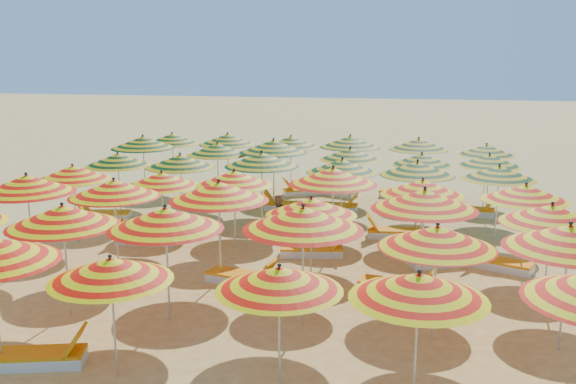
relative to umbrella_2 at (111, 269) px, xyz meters
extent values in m
plane|color=#F3CA6C|center=(1.45, 7.41, -1.93)|extent=(120.00, 120.00, 0.00)
cylinder|color=silver|center=(0.00, 0.00, -0.90)|extent=(0.04, 0.04, 2.07)
cone|color=#F66D00|center=(0.00, 0.00, 0.00)|extent=(2.09, 2.09, 0.39)
sphere|color=black|center=(0.00, 0.00, 0.23)|extent=(0.07, 0.07, 0.07)
cylinder|color=silver|center=(2.84, 0.11, -0.90)|extent=(0.04, 0.04, 2.07)
cone|color=#F66D00|center=(2.84, 0.11, 0.00)|extent=(2.09, 2.09, 0.39)
sphere|color=black|center=(2.84, 0.11, 0.22)|extent=(0.07, 0.07, 0.07)
cylinder|color=silver|center=(5.01, 0.02, -0.86)|extent=(0.04, 0.04, 2.14)
cone|color=#F66D00|center=(5.01, 0.02, 0.06)|extent=(2.26, 2.26, 0.41)
sphere|color=black|center=(5.01, 0.02, 0.30)|extent=(0.07, 0.07, 0.07)
cylinder|color=silver|center=(-2.18, 2.29, -0.78)|extent=(0.04, 0.04, 2.31)
cone|color=#F66D00|center=(-2.18, 2.29, 0.22)|extent=(2.78, 2.78, 0.44)
sphere|color=black|center=(-2.18, 2.29, 0.48)|extent=(0.08, 0.08, 0.08)
cylinder|color=silver|center=(0.02, 2.39, -0.76)|extent=(0.04, 0.04, 2.35)
cone|color=#F66D00|center=(0.02, 2.39, 0.26)|extent=(2.87, 2.87, 0.45)
sphere|color=black|center=(0.02, 2.39, 0.52)|extent=(0.08, 0.08, 0.08)
cylinder|color=silver|center=(2.78, 2.68, -0.72)|extent=(0.05, 0.05, 2.42)
cone|color=#F66D00|center=(2.78, 2.68, 0.32)|extent=(3.20, 3.20, 0.46)
sphere|color=black|center=(2.78, 2.68, 0.59)|extent=(0.08, 0.08, 0.08)
cylinder|color=silver|center=(5.35, 2.48, -0.82)|extent=(0.04, 0.04, 2.23)
cone|color=#F66D00|center=(5.35, 2.48, 0.15)|extent=(2.74, 2.74, 0.42)
sphere|color=black|center=(5.35, 2.48, 0.39)|extent=(0.07, 0.07, 0.07)
cylinder|color=silver|center=(7.68, 2.52, -0.76)|extent=(0.04, 0.04, 2.35)
cone|color=#F66D00|center=(7.68, 2.52, 0.26)|extent=(3.00, 3.00, 0.45)
sphere|color=black|center=(7.68, 2.52, 0.52)|extent=(0.08, 0.08, 0.08)
cylinder|color=silver|center=(-4.60, 4.79, -0.74)|extent=(0.05, 0.05, 2.38)
cone|color=#F66D00|center=(-4.60, 4.79, 0.29)|extent=(3.11, 3.11, 0.45)
sphere|color=black|center=(-4.60, 4.79, 0.55)|extent=(0.08, 0.08, 0.08)
cylinder|color=silver|center=(-2.43, 5.14, -0.79)|extent=(0.04, 0.04, 2.28)
cone|color=#F66D00|center=(-2.43, 5.14, 0.19)|extent=(2.92, 2.92, 0.43)
sphere|color=black|center=(-2.43, 5.14, 0.44)|extent=(0.08, 0.08, 0.08)
cylinder|color=silver|center=(0.37, 4.89, -0.74)|extent=(0.05, 0.05, 2.39)
cone|color=#F66D00|center=(0.37, 4.89, 0.30)|extent=(3.05, 3.05, 0.46)
sphere|color=black|center=(0.37, 4.89, 0.56)|extent=(0.08, 0.08, 0.08)
cylinder|color=silver|center=(2.60, 4.82, -0.87)|extent=(0.04, 0.04, 2.12)
cone|color=#F66D00|center=(2.60, 4.82, 0.04)|extent=(2.60, 2.60, 0.40)
sphere|color=black|center=(2.60, 4.82, 0.27)|extent=(0.07, 0.07, 0.07)
cylinder|color=silver|center=(5.14, 4.90, -0.73)|extent=(0.05, 0.05, 2.40)
cone|color=#F66D00|center=(5.14, 4.90, 0.30)|extent=(3.14, 3.14, 0.46)
sphere|color=black|center=(5.14, 4.90, 0.57)|extent=(0.08, 0.08, 0.08)
cylinder|color=silver|center=(7.81, 4.77, -0.83)|extent=(0.04, 0.04, 2.21)
cone|color=#F66D00|center=(7.81, 4.77, 0.13)|extent=(2.44, 2.44, 0.42)
sphere|color=black|center=(7.81, 4.77, 0.37)|extent=(0.07, 0.07, 0.07)
cylinder|color=silver|center=(-4.72, 7.21, -0.83)|extent=(0.04, 0.04, 2.20)
cone|color=#F66D00|center=(-4.72, 7.21, 0.12)|extent=(2.82, 2.82, 0.42)
sphere|color=black|center=(-4.72, 7.21, 0.36)|extent=(0.07, 0.07, 0.07)
cylinder|color=silver|center=(-2.08, 7.36, -0.89)|extent=(0.04, 0.04, 2.08)
cone|color=#F66D00|center=(-2.08, 7.36, 0.01)|extent=(2.20, 2.20, 0.40)
sphere|color=black|center=(-2.08, 7.36, 0.24)|extent=(0.07, 0.07, 0.07)
cylinder|color=silver|center=(-0.02, 7.58, -0.85)|extent=(0.04, 0.04, 2.16)
cone|color=#F66D00|center=(-0.02, 7.58, 0.08)|extent=(2.79, 2.79, 0.41)
sphere|color=black|center=(-0.02, 7.58, 0.32)|extent=(0.07, 0.07, 0.07)
cylinder|color=silver|center=(2.79, 7.35, -0.74)|extent=(0.05, 0.05, 2.38)
cone|color=#F66D00|center=(2.79, 7.35, 0.29)|extent=(3.10, 3.10, 0.45)
sphere|color=black|center=(2.79, 7.35, 0.55)|extent=(0.08, 0.08, 0.08)
cylinder|color=silver|center=(5.13, 7.27, -0.85)|extent=(0.04, 0.04, 2.16)
cone|color=#F66D00|center=(5.13, 7.27, 0.09)|extent=(2.87, 2.87, 0.41)
sphere|color=black|center=(5.13, 7.27, 0.32)|extent=(0.07, 0.07, 0.07)
cylinder|color=silver|center=(7.66, 7.18, -0.86)|extent=(0.04, 0.04, 2.15)
cone|color=#F66D00|center=(7.66, 7.18, 0.07)|extent=(2.68, 2.68, 0.41)
sphere|color=black|center=(7.66, 7.18, 0.31)|extent=(0.07, 0.07, 0.07)
cylinder|color=silver|center=(-4.61, 9.86, -0.86)|extent=(0.04, 0.04, 2.15)
cone|color=#665C06|center=(-4.61, 9.86, 0.07)|extent=(2.75, 2.75, 0.41)
sphere|color=black|center=(-4.61, 9.86, 0.31)|extent=(0.07, 0.07, 0.07)
cylinder|color=silver|center=(-2.38, 9.67, -0.83)|extent=(0.04, 0.04, 2.21)
cone|color=#665C06|center=(-2.38, 9.67, 0.13)|extent=(2.24, 2.24, 0.42)
sphere|color=black|center=(-2.38, 9.67, 0.37)|extent=(0.07, 0.07, 0.07)
cylinder|color=silver|center=(0.24, 9.78, -0.76)|extent=(0.04, 0.04, 2.34)
cone|color=#665C06|center=(0.24, 9.78, 0.25)|extent=(2.81, 2.81, 0.45)
sphere|color=black|center=(0.24, 9.78, 0.51)|extent=(0.08, 0.08, 0.08)
cylinder|color=silver|center=(2.76, 9.80, -0.83)|extent=(0.04, 0.04, 2.21)
cone|color=#665C06|center=(2.76, 9.80, 0.13)|extent=(2.85, 2.85, 0.42)
sphere|color=black|center=(2.76, 9.80, 0.37)|extent=(0.07, 0.07, 0.07)
cylinder|color=silver|center=(5.00, 9.69, -0.82)|extent=(0.04, 0.04, 2.23)
cone|color=#665C06|center=(5.00, 9.69, 0.15)|extent=(2.66, 2.66, 0.43)
sphere|color=black|center=(5.00, 9.69, 0.39)|extent=(0.07, 0.07, 0.07)
cylinder|color=silver|center=(7.34, 9.85, -0.85)|extent=(0.04, 0.04, 2.16)
cone|color=#665C06|center=(7.34, 9.85, 0.08)|extent=(2.49, 2.49, 0.41)
sphere|color=black|center=(7.34, 9.85, 0.32)|extent=(0.07, 0.07, 0.07)
cylinder|color=silver|center=(-4.89, 12.55, -0.75)|extent=(0.04, 0.04, 2.36)
cone|color=#665C06|center=(-4.89, 12.55, 0.27)|extent=(2.37, 2.37, 0.45)
sphere|color=black|center=(-4.89, 12.55, 0.53)|extent=(0.08, 0.08, 0.08)
cylinder|color=silver|center=(-2.02, 12.47, -0.84)|extent=(0.04, 0.04, 2.19)
cone|color=#665C06|center=(-2.02, 12.47, 0.11)|extent=(2.81, 2.81, 0.42)
sphere|color=black|center=(-2.02, 12.47, 0.35)|extent=(0.07, 0.07, 0.07)
cylinder|color=silver|center=(0.08, 12.25, -0.73)|extent=(0.05, 0.05, 2.40)
cone|color=#665C06|center=(0.08, 12.25, 0.31)|extent=(2.73, 2.73, 0.46)
sphere|color=black|center=(0.08, 12.25, 0.57)|extent=(0.08, 0.08, 0.08)
cylinder|color=silver|center=(2.72, 12.56, -0.86)|extent=(0.04, 0.04, 2.15)
cone|color=#665C06|center=(2.72, 12.56, 0.07)|extent=(2.32, 2.32, 0.41)
sphere|color=black|center=(2.72, 12.56, 0.31)|extent=(0.07, 0.07, 0.07)
cylinder|color=silver|center=(5.15, 12.31, -0.90)|extent=(0.04, 0.04, 2.07)
cone|color=#665C06|center=(5.15, 12.31, 0.00)|extent=(2.63, 2.63, 0.39)
sphere|color=black|center=(5.15, 12.31, 0.22)|extent=(0.07, 0.07, 0.07)
cylinder|color=silver|center=(7.34, 12.43, -0.89)|extent=(0.04, 0.04, 2.09)
cone|color=#665C06|center=(7.34, 12.43, 0.02)|extent=(2.52, 2.52, 0.40)
sphere|color=black|center=(7.34, 12.43, 0.24)|extent=(0.07, 0.07, 0.07)
cylinder|color=silver|center=(-4.64, 14.81, -0.84)|extent=(0.04, 0.04, 2.19)
cone|color=#665C06|center=(-4.64, 14.81, 0.11)|extent=(2.67, 2.67, 0.42)
sphere|color=black|center=(-4.64, 14.81, 0.35)|extent=(0.07, 0.07, 0.07)
cylinder|color=silver|center=(-2.28, 14.63, -0.80)|extent=(0.04, 0.04, 2.25)
cone|color=#665C06|center=(-2.28, 14.63, 0.17)|extent=(2.84, 2.84, 0.43)
sphere|color=black|center=(-2.28, 14.63, 0.42)|extent=(0.08, 0.08, 0.08)
cylinder|color=silver|center=(0.26, 14.55, -0.82)|extent=(0.04, 0.04, 2.23)
cone|color=#665C06|center=(0.26, 14.55, 0.15)|extent=(2.61, 2.61, 0.43)
sphere|color=black|center=(0.26, 14.55, 0.40)|extent=(0.07, 0.07, 0.07)
cylinder|color=silver|center=(2.51, 14.67, -0.79)|extent=(0.04, 0.04, 2.29)
cone|color=#665C06|center=(2.51, 14.67, 0.20)|extent=(2.81, 2.81, 0.44)
sphere|color=black|center=(2.51, 14.67, 0.45)|extent=(0.08, 0.08, 0.08)
cylinder|color=silver|center=(5.05, 14.91, -0.82)|extent=(0.04, 0.04, 2.22)
cone|color=#665C06|center=(5.05, 14.91, 0.14)|extent=(2.88, 2.88, 0.42)
sphere|color=black|center=(5.05, 14.91, 0.39)|extent=(0.07, 0.07, 0.07)
cylinder|color=silver|center=(7.49, 14.83, -0.89)|extent=(0.04, 0.04, 2.08)
cone|color=#665C06|center=(7.49, 14.83, 0.01)|extent=(2.69, 2.69, 0.40)
sphere|color=black|center=(7.49, 14.83, 0.24)|extent=(0.07, 0.07, 0.07)
cube|color=white|center=(-1.59, 0.08, -1.83)|extent=(1.79, 1.02, 0.20)
cube|color=orange|center=(-1.59, 0.08, -1.70)|extent=(1.79, 1.02, 0.06)
cube|color=orange|center=(-0.92, 0.28, -1.48)|extent=(0.51, 0.66, 0.48)
cube|color=white|center=(0.92, 4.75, -1.83)|extent=(1.79, 1.00, 0.20)
cube|color=orange|center=(0.92, 4.75, -1.70)|extent=(1.79, 1.00, 0.06)
cube|color=orange|center=(1.59, 4.57, -1.48)|extent=(0.50, 0.66, 0.48)
cube|color=white|center=(4.59, 4.87, -1.83)|extent=(1.78, 0.92, 0.20)
cube|color=orange|center=(4.59, 4.87, -1.70)|extent=(1.78, 0.92, 0.06)
cube|color=orange|center=(5.28, 4.72, -1.48)|extent=(0.48, 0.64, 0.48)
cube|color=white|center=(-2.63, 7.41, -1.83)|extent=(1.75, 0.73, 0.20)
cube|color=orange|center=(-2.63, 7.41, -1.70)|extent=(1.75, 0.73, 0.06)
cube|color=orange|center=(-3.33, 7.35, -1.48)|extent=(0.42, 0.61, 0.48)
cube|color=white|center=(2.24, 7.21, -1.83)|extent=(1.78, 0.89, 0.20)
cube|color=orange|center=(2.24, 7.21, -1.70)|extent=(1.78, 0.89, 0.06)
cube|color=orange|center=(2.92, 7.34, -1.48)|extent=(0.47, 0.64, 0.48)
cube|color=white|center=(5.68, 7.07, -1.83)|extent=(1.79, 1.24, 0.20)
cube|color=orange|center=(5.68, 7.07, -1.70)|extent=(1.79, 1.24, 0.06)
cube|color=orange|center=(5.05, 6.78, -1.48)|extent=(0.57, 0.68, 0.48)
cube|color=white|center=(7.11, 7.06, -1.83)|extent=(1.79, 1.21, 0.20)
cube|color=orange|center=(7.11, 7.06, -1.70)|extent=(1.79, 1.21, 0.06)
cube|color=orange|center=(6.47, 7.34, -1.48)|extent=(0.57, 0.68, 0.48)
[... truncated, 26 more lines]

